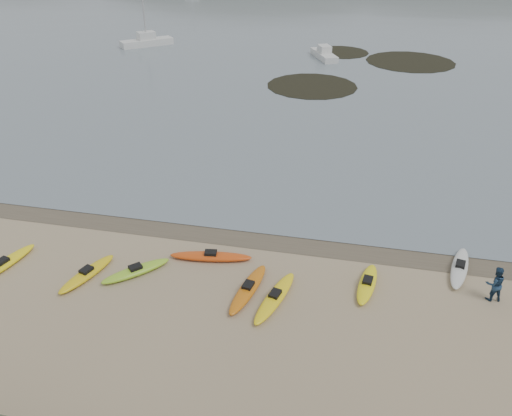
# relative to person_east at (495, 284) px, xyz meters

# --- Properties ---
(ground) EXTENTS (600.00, 600.00, 0.00)m
(ground) POSITION_rel_person_east_xyz_m (-10.78, 2.91, -0.81)
(ground) COLOR tan
(ground) RESTS_ON ground
(wet_sand) EXTENTS (60.00, 60.00, 0.00)m
(wet_sand) POSITION_rel_person_east_xyz_m (-10.78, 2.61, -0.81)
(wet_sand) COLOR brown
(wet_sand) RESTS_ON ground
(kayaks) EXTENTS (22.04, 7.71, 0.34)m
(kayaks) POSITION_rel_person_east_xyz_m (-11.63, -1.00, -0.64)
(kayaks) COLOR orange
(kayaks) RESTS_ON ground
(person_east) EXTENTS (0.89, 0.76, 1.62)m
(person_east) POSITION_rel_person_east_xyz_m (0.00, 0.00, 0.00)
(person_east) COLOR navy
(person_east) RESTS_ON ground
(kelp_mats) EXTENTS (18.91, 22.11, 0.04)m
(kelp_mats) POSITION_rel_person_east_xyz_m (-6.19, 37.29, -0.78)
(kelp_mats) COLOR black
(kelp_mats) RESTS_ON water
(moored_boats) EXTENTS (95.45, 84.17, 1.24)m
(moored_boats) POSITION_rel_person_east_xyz_m (-0.25, 84.12, -0.23)
(moored_boats) COLOR silver
(moored_boats) RESTS_ON ground
(far_hills) EXTENTS (550.00, 135.00, 80.00)m
(far_hills) POSITION_rel_person_east_xyz_m (28.60, 196.88, -16.74)
(far_hills) COLOR #384235
(far_hills) RESTS_ON ground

